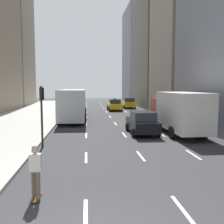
{
  "coord_description": "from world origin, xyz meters",
  "views": [
    {
      "loc": [
        -0.14,
        -5.0,
        3.55
      ],
      "look_at": [
        1.73,
        14.39,
        1.68
      ],
      "focal_mm": 42.0,
      "sensor_mm": 36.0,
      "label": 1
    }
  ],
  "objects_px": {
    "city_bus": "(73,103)",
    "skateboarder": "(35,169)",
    "traffic_light_pole": "(42,107)",
    "taxi_lead": "(129,103)",
    "box_truck": "(178,111)",
    "taxi_second": "(115,105)",
    "sedan_black_near": "(142,122)"
  },
  "relations": [
    {
      "from": "taxi_lead",
      "to": "taxi_second",
      "type": "height_order",
      "value": "same"
    },
    {
      "from": "city_bus",
      "to": "box_truck",
      "type": "relative_size",
      "value": 1.38
    },
    {
      "from": "taxi_second",
      "to": "traffic_light_pole",
      "type": "xyz_separation_m",
      "value": [
        -6.75,
        -23.51,
        1.53
      ]
    },
    {
      "from": "sedan_black_near",
      "to": "box_truck",
      "type": "height_order",
      "value": "box_truck"
    },
    {
      "from": "traffic_light_pole",
      "to": "taxi_lead",
      "type": "bearing_deg",
      "value": 71.0
    },
    {
      "from": "taxi_lead",
      "to": "box_truck",
      "type": "height_order",
      "value": "box_truck"
    },
    {
      "from": "city_bus",
      "to": "sedan_black_near",
      "type": "bearing_deg",
      "value": -59.32
    },
    {
      "from": "taxi_lead",
      "to": "city_bus",
      "type": "distance_m",
      "value": 16.81
    },
    {
      "from": "sedan_black_near",
      "to": "box_truck",
      "type": "relative_size",
      "value": 0.54
    },
    {
      "from": "city_bus",
      "to": "box_truck",
      "type": "xyz_separation_m",
      "value": [
        8.41,
        -9.36,
        -0.08
      ]
    },
    {
      "from": "traffic_light_pole",
      "to": "sedan_black_near",
      "type": "bearing_deg",
      "value": 29.03
    },
    {
      "from": "box_truck",
      "to": "skateboarder",
      "type": "xyz_separation_m",
      "value": [
        -8.57,
        -11.12,
        -0.75
      ]
    },
    {
      "from": "city_bus",
      "to": "taxi_second",
      "type": "bearing_deg",
      "value": 61.43
    },
    {
      "from": "taxi_lead",
      "to": "city_bus",
      "type": "xyz_separation_m",
      "value": [
        -8.41,
        -14.53,
        0.91
      ]
    },
    {
      "from": "sedan_black_near",
      "to": "box_truck",
      "type": "bearing_deg",
      "value": 2.03
    },
    {
      "from": "city_bus",
      "to": "traffic_light_pole",
      "type": "relative_size",
      "value": 3.22
    },
    {
      "from": "city_bus",
      "to": "skateboarder",
      "type": "distance_m",
      "value": 20.49
    },
    {
      "from": "taxi_second",
      "to": "box_truck",
      "type": "relative_size",
      "value": 0.52
    },
    {
      "from": "sedan_black_near",
      "to": "skateboarder",
      "type": "distance_m",
      "value": 12.44
    },
    {
      "from": "sedan_black_near",
      "to": "skateboarder",
      "type": "height_order",
      "value": "skateboarder"
    },
    {
      "from": "traffic_light_pole",
      "to": "skateboarder",
      "type": "bearing_deg",
      "value": -82.3
    },
    {
      "from": "city_bus",
      "to": "taxi_lead",
      "type": "bearing_deg",
      "value": 59.93
    },
    {
      "from": "sedan_black_near",
      "to": "traffic_light_pole",
      "type": "bearing_deg",
      "value": -150.97
    },
    {
      "from": "taxi_second",
      "to": "skateboarder",
      "type": "distance_m",
      "value": 31.32
    },
    {
      "from": "taxi_second",
      "to": "skateboarder",
      "type": "relative_size",
      "value": 2.52
    },
    {
      "from": "skateboarder",
      "to": "traffic_light_pole",
      "type": "relative_size",
      "value": 0.48
    },
    {
      "from": "taxi_second",
      "to": "box_truck",
      "type": "bearing_deg",
      "value": -81.9
    },
    {
      "from": "sedan_black_near",
      "to": "taxi_second",
      "type": "bearing_deg",
      "value": 90.0
    },
    {
      "from": "skateboarder",
      "to": "traffic_light_pole",
      "type": "distance_m",
      "value": 7.48
    },
    {
      "from": "taxi_lead",
      "to": "skateboarder",
      "type": "height_order",
      "value": "taxi_lead"
    },
    {
      "from": "taxi_lead",
      "to": "box_truck",
      "type": "relative_size",
      "value": 0.52
    },
    {
      "from": "city_bus",
      "to": "traffic_light_pole",
      "type": "distance_m",
      "value": 13.27
    }
  ]
}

